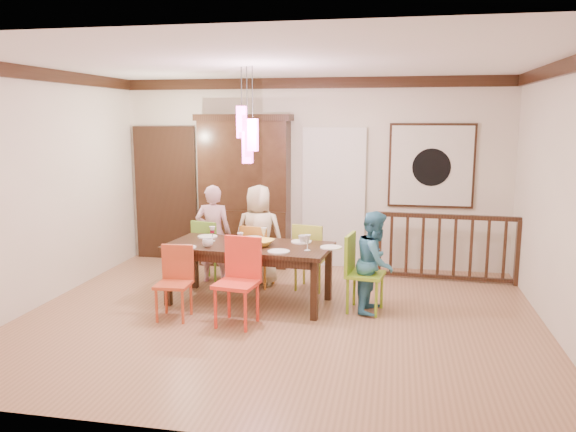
% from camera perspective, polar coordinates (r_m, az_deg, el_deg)
% --- Properties ---
extents(floor, '(6.00, 6.00, 0.00)m').
position_cam_1_polar(floor, '(6.66, -0.91, -10.28)').
color(floor, '#936647').
rests_on(floor, ground).
extents(ceiling, '(6.00, 6.00, 0.00)m').
position_cam_1_polar(ceiling, '(6.28, -0.99, 15.42)').
color(ceiling, white).
rests_on(ceiling, wall_back).
extents(wall_back, '(6.00, 0.00, 6.00)m').
position_cam_1_polar(wall_back, '(8.75, 2.43, 4.35)').
color(wall_back, beige).
rests_on(wall_back, floor).
extents(wall_left, '(0.00, 5.00, 5.00)m').
position_cam_1_polar(wall_left, '(7.51, -23.97, 2.58)').
color(wall_left, beige).
rests_on(wall_left, floor).
extents(wall_right, '(0.00, 5.00, 5.00)m').
position_cam_1_polar(wall_right, '(6.41, 26.34, 1.28)').
color(wall_right, beige).
rests_on(wall_right, floor).
extents(crown_molding, '(6.00, 5.00, 0.16)m').
position_cam_1_polar(crown_molding, '(6.27, -0.99, 14.70)').
color(crown_molding, black).
rests_on(crown_molding, wall_back).
extents(panel_door, '(1.04, 0.07, 2.24)m').
position_cam_1_polar(panel_door, '(9.41, -12.26, 2.07)').
color(panel_door, black).
rests_on(panel_door, wall_back).
extents(white_doorway, '(0.97, 0.05, 2.22)m').
position_cam_1_polar(white_doorway, '(8.72, 4.65, 1.66)').
color(white_doorway, silver).
rests_on(white_doorway, wall_back).
extents(painting, '(1.25, 0.06, 1.25)m').
position_cam_1_polar(painting, '(8.62, 14.36, 4.96)').
color(painting, black).
rests_on(painting, wall_back).
extents(pendant_cluster, '(0.27, 0.21, 1.14)m').
position_cam_1_polar(pendant_cluster, '(6.82, -4.14, 8.28)').
color(pendant_cluster, '#F248B8').
rests_on(pendant_cluster, ceiling).
extents(dining_table, '(2.10, 1.11, 0.75)m').
position_cam_1_polar(dining_table, '(7.01, -4.00, -3.59)').
color(dining_table, black).
rests_on(dining_table, floor).
extents(chair_far_left, '(0.49, 0.49, 0.89)m').
position_cam_1_polar(chair_far_left, '(8.04, -7.78, -3.03)').
color(chair_far_left, '#6FAC33').
rests_on(chair_far_left, floor).
extents(chair_far_mid, '(0.45, 0.45, 0.87)m').
position_cam_1_polar(chair_far_mid, '(7.75, -3.02, -3.54)').
color(chair_far_mid, '#BC7222').
rests_on(chair_far_mid, floor).
extents(chair_far_right, '(0.48, 0.48, 0.92)m').
position_cam_1_polar(chair_far_right, '(7.59, 2.41, -3.60)').
color(chair_far_right, '#A1AE34').
rests_on(chair_far_right, floor).
extents(chair_near_left, '(0.40, 0.40, 0.84)m').
position_cam_1_polar(chair_near_left, '(6.61, -11.58, -6.23)').
color(chair_near_left, '#C54927').
rests_on(chair_near_left, floor).
extents(chair_near_mid, '(0.50, 0.50, 0.98)m').
position_cam_1_polar(chair_near_mid, '(6.29, -5.26, -6.15)').
color(chair_near_mid, '#F33A28').
rests_on(chair_near_mid, floor).
extents(chair_end_right, '(0.49, 0.49, 0.94)m').
position_cam_1_polar(chair_end_right, '(6.77, 7.88, -5.24)').
color(chair_end_right, '#83B121').
rests_on(chair_end_right, floor).
extents(china_hutch, '(1.49, 0.46, 2.36)m').
position_cam_1_polar(china_hutch, '(8.79, -4.42, 2.60)').
color(china_hutch, black).
rests_on(china_hutch, floor).
extents(balustrade, '(2.08, 0.18, 0.96)m').
position_cam_1_polar(balustrade, '(8.29, 15.81, -2.99)').
color(balustrade, black).
rests_on(balustrade, floor).
extents(person_far_left, '(0.54, 0.39, 1.38)m').
position_cam_1_polar(person_far_left, '(7.97, -7.58, -1.79)').
color(person_far_left, beige).
rests_on(person_far_left, floor).
extents(person_far_mid, '(0.71, 0.48, 1.40)m').
position_cam_1_polar(person_far_mid, '(7.77, -2.99, -1.96)').
color(person_far_mid, beige).
rests_on(person_far_mid, floor).
extents(person_end_right, '(0.56, 0.66, 1.22)m').
position_cam_1_polar(person_end_right, '(6.78, 8.86, -4.63)').
color(person_end_right, teal).
rests_on(person_end_right, floor).
extents(serving_bowl, '(0.39, 0.39, 0.08)m').
position_cam_1_polar(serving_bowl, '(6.90, -2.81, -2.72)').
color(serving_bowl, yellow).
rests_on(serving_bowl, dining_table).
extents(small_bowl, '(0.25, 0.25, 0.06)m').
position_cam_1_polar(small_bowl, '(7.15, -5.44, -2.38)').
color(small_bowl, white).
rests_on(small_bowl, dining_table).
extents(cup_left, '(0.16, 0.16, 0.10)m').
position_cam_1_polar(cup_left, '(6.90, -8.16, -2.72)').
color(cup_left, silver).
rests_on(cup_left, dining_table).
extents(cup_right, '(0.15, 0.15, 0.10)m').
position_cam_1_polar(cup_right, '(7.02, 1.51, -2.39)').
color(cup_right, silver).
rests_on(cup_right, dining_table).
extents(plate_far_left, '(0.26, 0.26, 0.01)m').
position_cam_1_polar(plate_far_left, '(7.47, -8.17, -2.08)').
color(plate_far_left, white).
rests_on(plate_far_left, dining_table).
extents(plate_far_mid, '(0.26, 0.26, 0.01)m').
position_cam_1_polar(plate_far_mid, '(7.32, -3.60, -2.24)').
color(plate_far_mid, white).
rests_on(plate_far_mid, dining_table).
extents(plate_far_right, '(0.26, 0.26, 0.01)m').
position_cam_1_polar(plate_far_right, '(7.09, 1.36, -2.63)').
color(plate_far_right, white).
rests_on(plate_far_right, dining_table).
extents(plate_near_left, '(0.26, 0.26, 0.01)m').
position_cam_1_polar(plate_near_left, '(6.90, -10.39, -3.15)').
color(plate_near_left, white).
rests_on(plate_near_left, dining_table).
extents(plate_near_mid, '(0.26, 0.26, 0.01)m').
position_cam_1_polar(plate_near_mid, '(6.58, -0.94, -3.62)').
color(plate_near_mid, white).
rests_on(plate_near_mid, dining_table).
extents(plate_end_right, '(0.26, 0.26, 0.01)m').
position_cam_1_polar(plate_end_right, '(6.80, 4.39, -3.19)').
color(plate_end_right, white).
rests_on(plate_end_right, dining_table).
extents(wine_glass_a, '(0.08, 0.08, 0.19)m').
position_cam_1_polar(wine_glass_a, '(7.21, -7.69, -1.80)').
color(wine_glass_a, '#590C19').
rests_on(wine_glass_a, dining_table).
extents(wine_glass_b, '(0.08, 0.08, 0.19)m').
position_cam_1_polar(wine_glass_b, '(7.07, -2.47, -1.96)').
color(wine_glass_b, silver).
rests_on(wine_glass_b, dining_table).
extents(wine_glass_c, '(0.08, 0.08, 0.19)m').
position_cam_1_polar(wine_glass_c, '(6.78, -4.86, -2.50)').
color(wine_glass_c, '#590C19').
rests_on(wine_glass_c, dining_table).
extents(wine_glass_d, '(0.08, 0.08, 0.19)m').
position_cam_1_polar(wine_glass_d, '(6.64, 1.99, -2.73)').
color(wine_glass_d, silver).
rests_on(wine_glass_d, dining_table).
extents(napkin, '(0.18, 0.14, 0.01)m').
position_cam_1_polar(napkin, '(6.63, -5.28, -3.55)').
color(napkin, '#D83359').
rests_on(napkin, dining_table).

